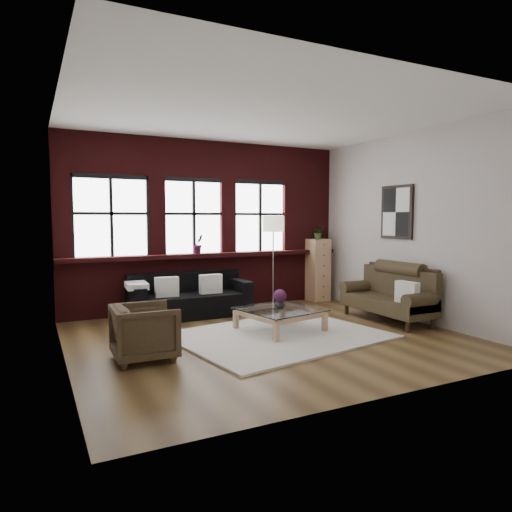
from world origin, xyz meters
name	(u,v)px	position (x,y,z in m)	size (l,w,h in m)	color
floor	(268,337)	(0.00, 0.00, 0.00)	(5.50, 5.50, 0.00)	#533B1E
ceiling	(269,115)	(0.00, 0.00, 3.20)	(5.50, 5.50, 0.00)	white
wall_back	(208,226)	(0.00, 2.50, 1.60)	(5.50, 5.50, 0.00)	beige
wall_front	(392,233)	(0.00, -2.50, 1.60)	(5.50, 5.50, 0.00)	beige
wall_left	(61,231)	(-2.75, 0.00, 1.60)	(5.00, 5.00, 0.00)	beige
wall_right	(410,227)	(2.75, 0.00, 1.60)	(5.00, 5.00, 0.00)	beige
brick_backwall	(209,226)	(0.00, 2.44, 1.60)	(5.50, 0.12, 3.20)	#430F11
sill_ledge	(211,255)	(0.00, 2.35, 1.04)	(5.50, 0.30, 0.08)	#430F11
window_left	(111,218)	(-1.80, 2.45, 1.75)	(1.38, 0.10, 1.50)	black
window_mid	(193,218)	(-0.30, 2.45, 1.75)	(1.38, 0.10, 1.50)	black
window_right	(260,218)	(1.10, 2.45, 1.75)	(1.38, 0.10, 1.50)	black
wall_poster	(397,212)	(2.72, 0.30, 1.85)	(0.05, 0.74, 0.94)	black
shag_rug	(279,335)	(0.16, -0.03, 0.02)	(2.89, 2.27, 0.03)	beige
dark_sofa	(190,295)	(-0.56, 1.90, 0.38)	(2.10, 0.85, 0.76)	black
pillow_a	(167,287)	(-1.01, 1.80, 0.57)	(0.40, 0.14, 0.34)	white
pillow_b	(211,284)	(-0.21, 1.80, 0.57)	(0.40, 0.14, 0.34)	white
vintage_settee	(387,294)	(2.30, 0.04, 0.47)	(0.78, 1.75, 0.93)	#322817
pillow_settee	(407,292)	(2.22, -0.49, 0.58)	(0.14, 0.38, 0.34)	white
armchair	(145,332)	(-1.86, -0.26, 0.35)	(0.74, 0.76, 0.69)	#372C1B
coffee_table	(280,320)	(0.33, 0.23, 0.17)	(1.09, 1.09, 0.37)	tan
vase	(280,304)	(0.33, 0.23, 0.44)	(0.15, 0.15, 0.16)	#B2B2B2
flowers	(280,296)	(0.33, 0.23, 0.56)	(0.20, 0.20, 0.20)	#4D1A40
drawer_chest	(318,270)	(2.35, 2.19, 0.65)	(0.40, 0.40, 1.31)	tan
potted_plant_top	(318,232)	(2.35, 2.19, 1.45)	(0.27, 0.23, 0.30)	#2D5923
floor_lamp	(273,259)	(1.05, 1.78, 0.97)	(0.40, 0.40, 1.94)	#A5A5A8
sill_plant	(198,244)	(-0.25, 2.32, 1.26)	(0.20, 0.16, 0.36)	#4D1A40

